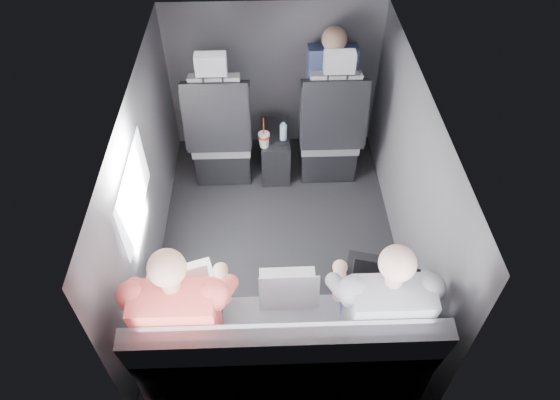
{
  "coord_description": "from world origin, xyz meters",
  "views": [
    {
      "loc": [
        -0.07,
        -2.46,
        3.01
      ],
      "look_at": [
        0.01,
        -0.05,
        0.54
      ],
      "focal_mm": 32.0,
      "sensor_mm": 36.0,
      "label": 1
    }
  ],
  "objects_px": {
    "water_bottle": "(283,132)",
    "laptop_silver": "(288,287)",
    "soda_cup": "(264,139)",
    "passenger_rear_right": "(378,305)",
    "passenger_rear_left": "(185,310)",
    "laptop_white": "(187,281)",
    "laptop_black": "(379,275)",
    "center_console": "(275,151)",
    "passenger_front_right": "(331,82)",
    "rear_bench": "(284,352)",
    "front_seat_right": "(329,135)",
    "front_seat_left": "(222,137)"
  },
  "relations": [
    {
      "from": "front_seat_left",
      "to": "passenger_rear_left",
      "type": "distance_m",
      "value": 1.83
    },
    {
      "from": "front_seat_left",
      "to": "soda_cup",
      "type": "relative_size",
      "value": 4.48
    },
    {
      "from": "soda_cup",
      "to": "passenger_rear_right",
      "type": "distance_m",
      "value": 1.8
    },
    {
      "from": "laptop_white",
      "to": "laptop_black",
      "type": "bearing_deg",
      "value": 0.16
    },
    {
      "from": "water_bottle",
      "to": "passenger_front_right",
      "type": "height_order",
      "value": "passenger_front_right"
    },
    {
      "from": "water_bottle",
      "to": "soda_cup",
      "type": "bearing_deg",
      "value": -153.63
    },
    {
      "from": "center_console",
      "to": "rear_bench",
      "type": "distance_m",
      "value": 1.94
    },
    {
      "from": "front_seat_right",
      "to": "passenger_rear_right",
      "type": "bearing_deg",
      "value": -87.75
    },
    {
      "from": "water_bottle",
      "to": "laptop_white",
      "type": "relative_size",
      "value": 0.47
    },
    {
      "from": "soda_cup",
      "to": "passenger_front_right",
      "type": "height_order",
      "value": "passenger_front_right"
    },
    {
      "from": "front_seat_right",
      "to": "passenger_front_right",
      "type": "bearing_deg",
      "value": 86.03
    },
    {
      "from": "center_console",
      "to": "laptop_white",
      "type": "xyz_separation_m",
      "value": [
        -0.55,
        -1.65,
        0.43
      ]
    },
    {
      "from": "rear_bench",
      "to": "water_bottle",
      "type": "relative_size",
      "value": 9.41
    },
    {
      "from": "front_seat_right",
      "to": "laptop_black",
      "type": "distance_m",
      "value": 1.63
    },
    {
      "from": "laptop_silver",
      "to": "laptop_black",
      "type": "relative_size",
      "value": 0.82
    },
    {
      "from": "rear_bench",
      "to": "passenger_rear_left",
      "type": "bearing_deg",
      "value": 170.14
    },
    {
      "from": "center_console",
      "to": "passenger_front_right",
      "type": "height_order",
      "value": "passenger_front_right"
    },
    {
      "from": "laptop_black",
      "to": "passenger_rear_left",
      "type": "distance_m",
      "value": 1.12
    },
    {
      "from": "center_console",
      "to": "soda_cup",
      "type": "height_order",
      "value": "soda_cup"
    },
    {
      "from": "laptop_white",
      "to": "passenger_rear_right",
      "type": "height_order",
      "value": "passenger_rear_right"
    },
    {
      "from": "rear_bench",
      "to": "laptop_silver",
      "type": "xyz_separation_m",
      "value": [
        0.03,
        0.23,
        0.32
      ]
    },
    {
      "from": "laptop_black",
      "to": "passenger_rear_right",
      "type": "height_order",
      "value": "passenger_rear_right"
    },
    {
      "from": "water_bottle",
      "to": "passenger_front_right",
      "type": "xyz_separation_m",
      "value": [
        0.4,
        0.31,
        0.27
      ]
    },
    {
      "from": "passenger_rear_left",
      "to": "passenger_rear_right",
      "type": "xyz_separation_m",
      "value": [
        1.07,
        0.0,
        -0.01
      ]
    },
    {
      "from": "laptop_black",
      "to": "soda_cup",
      "type": "bearing_deg",
      "value": 113.89
    },
    {
      "from": "passenger_rear_right",
      "to": "laptop_silver",
      "type": "bearing_deg",
      "value": 164.61
    },
    {
      "from": "soda_cup",
      "to": "laptop_white",
      "type": "bearing_deg",
      "value": -107.21
    },
    {
      "from": "center_console",
      "to": "laptop_black",
      "type": "bearing_deg",
      "value": -71.23
    },
    {
      "from": "soda_cup",
      "to": "laptop_silver",
      "type": "bearing_deg",
      "value": -85.39
    },
    {
      "from": "rear_bench",
      "to": "laptop_black",
      "type": "relative_size",
      "value": 3.94
    },
    {
      "from": "center_console",
      "to": "water_bottle",
      "type": "relative_size",
      "value": 2.82
    },
    {
      "from": "soda_cup",
      "to": "passenger_rear_left",
      "type": "relative_size",
      "value": 0.23
    },
    {
      "from": "laptop_white",
      "to": "laptop_silver",
      "type": "xyz_separation_m",
      "value": [
        0.58,
        -0.06,
        0.0
      ]
    },
    {
      "from": "passenger_rear_left",
      "to": "rear_bench",
      "type": "bearing_deg",
      "value": -9.86
    },
    {
      "from": "front_seat_right",
      "to": "laptop_black",
      "type": "relative_size",
      "value": 3.12
    },
    {
      "from": "center_console",
      "to": "passenger_rear_right",
      "type": "distance_m",
      "value": 1.97
    },
    {
      "from": "water_bottle",
      "to": "laptop_silver",
      "type": "distance_m",
      "value": 1.63
    },
    {
      "from": "front_seat_left",
      "to": "rear_bench",
      "type": "distance_m",
      "value": 1.96
    },
    {
      "from": "laptop_white",
      "to": "passenger_front_right",
      "type": "bearing_deg",
      "value": 61.32
    },
    {
      "from": "center_console",
      "to": "passenger_front_right",
      "type": "distance_m",
      "value": 0.75
    },
    {
      "from": "passenger_rear_left",
      "to": "soda_cup",
      "type": "bearing_deg",
      "value": 74.99
    },
    {
      "from": "laptop_black",
      "to": "laptop_white",
      "type": "bearing_deg",
      "value": -179.84
    },
    {
      "from": "front_seat_right",
      "to": "rear_bench",
      "type": "relative_size",
      "value": 0.79
    },
    {
      "from": "front_seat_left",
      "to": "laptop_black",
      "type": "height_order",
      "value": "front_seat_left"
    },
    {
      "from": "center_console",
      "to": "passenger_rear_left",
      "type": "distance_m",
      "value": 1.98
    },
    {
      "from": "laptop_black",
      "to": "passenger_rear_left",
      "type": "height_order",
      "value": "passenger_rear_left"
    },
    {
      "from": "passenger_rear_left",
      "to": "passenger_front_right",
      "type": "bearing_deg",
      "value": 63.87
    },
    {
      "from": "passenger_rear_left",
      "to": "center_console",
      "type": "bearing_deg",
      "value": 73.55
    },
    {
      "from": "soda_cup",
      "to": "laptop_black",
      "type": "height_order",
      "value": "laptop_black"
    },
    {
      "from": "front_seat_left",
      "to": "passenger_rear_right",
      "type": "distance_m",
      "value": 2.06
    }
  ]
}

